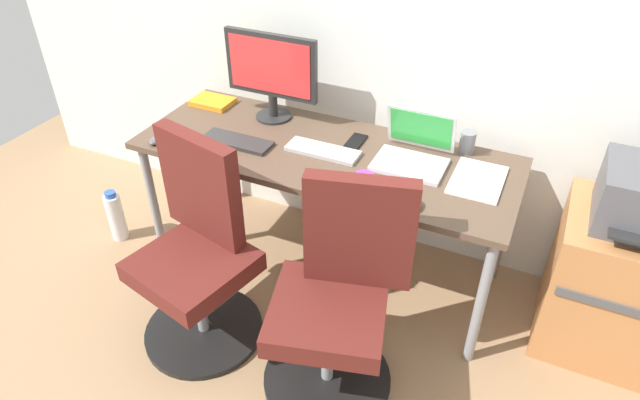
{
  "coord_description": "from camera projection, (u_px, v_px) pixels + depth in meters",
  "views": [
    {
      "loc": [
        0.9,
        -1.99,
        2.0
      ],
      "look_at": [
        0.0,
        -0.05,
        0.46
      ],
      "focal_mm": 30.94,
      "sensor_mm": 36.0,
      "label": 1
    }
  ],
  "objects": [
    {
      "name": "ground_plane",
      "position": [
        324.0,
        265.0,
        2.95
      ],
      "size": [
        5.28,
        5.28,
        0.0
      ],
      "primitive_type": "plane",
      "color": "#9E7A56"
    },
    {
      "name": "desk",
      "position": [
        325.0,
        162.0,
        2.57
      ],
      "size": [
        1.76,
        0.67,
        0.71
      ],
      "color": "brown",
      "rests_on": "ground"
    },
    {
      "name": "office_chair_left",
      "position": [
        198.0,
        255.0,
        2.37
      ],
      "size": [
        0.54,
        0.54,
        0.94
      ],
      "color": "black",
      "rests_on": "ground"
    },
    {
      "name": "office_chair_right",
      "position": [
        338.0,
        302.0,
        2.15
      ],
      "size": [
        0.54,
        0.54,
        0.94
      ],
      "color": "black",
      "rests_on": "ground"
    },
    {
      "name": "side_cabinet",
      "position": [
        616.0,
        285.0,
        2.36
      ],
      "size": [
        0.54,
        0.51,
        0.66
      ],
      "color": "#B77542",
      "rests_on": "ground"
    },
    {
      "name": "water_bottle_on_floor",
      "position": [
        116.0,
        216.0,
        3.05
      ],
      "size": [
        0.09,
        0.09,
        0.31
      ],
      "color": "white",
      "rests_on": "ground"
    },
    {
      "name": "desktop_monitor",
      "position": [
        271.0,
        71.0,
        2.65
      ],
      "size": [
        0.48,
        0.18,
        0.43
      ],
      "color": "#262626",
      "rests_on": "desk"
    },
    {
      "name": "open_laptop",
      "position": [
        414.0,
        150.0,
        2.43
      ],
      "size": [
        0.31,
        0.28,
        0.22
      ],
      "color": "silver",
      "rests_on": "desk"
    },
    {
      "name": "keyboard_by_monitor",
      "position": [
        237.0,
        141.0,
        2.58
      ],
      "size": [
        0.34,
        0.12,
        0.02
      ],
      "primitive_type": "cube",
      "color": "#2D2D2D",
      "rests_on": "desk"
    },
    {
      "name": "keyboard_by_laptop",
      "position": [
        322.0,
        151.0,
        2.51
      ],
      "size": [
        0.34,
        0.12,
        0.02
      ],
      "primitive_type": "cube",
      "color": "#B7B7B7",
      "rests_on": "desk"
    },
    {
      "name": "mouse_by_monitor",
      "position": [
        157.0,
        140.0,
        2.58
      ],
      "size": [
        0.06,
        0.1,
        0.03
      ],
      "primitive_type": "ellipsoid",
      "color": "#515156",
      "rests_on": "desk"
    },
    {
      "name": "mouse_by_laptop",
      "position": [
        414.0,
        205.0,
        2.16
      ],
      "size": [
        0.06,
        0.1,
        0.03
      ],
      "primitive_type": "ellipsoid",
      "color": "#515156",
      "rests_on": "desk"
    },
    {
      "name": "coffee_mug",
      "position": [
        364.0,
        184.0,
        2.22
      ],
      "size": [
        0.08,
        0.08,
        0.09
      ],
      "primitive_type": "cylinder",
      "color": "purple",
      "rests_on": "desk"
    },
    {
      "name": "pen_cup",
      "position": [
        467.0,
        142.0,
        2.49
      ],
      "size": [
        0.07,
        0.07,
        0.1
      ],
      "primitive_type": "cylinder",
      "color": "slate",
      "rests_on": "desk"
    },
    {
      "name": "phone_near_monitor",
      "position": [
        356.0,
        141.0,
        2.59
      ],
      "size": [
        0.07,
        0.14,
        0.01
      ],
      "primitive_type": "cube",
      "color": "black",
      "rests_on": "desk"
    },
    {
      "name": "notebook",
      "position": [
        213.0,
        102.0,
        2.92
      ],
      "size": [
        0.21,
        0.15,
        0.03
      ],
      "primitive_type": "cube",
      "color": "orange",
      "rests_on": "desk"
    },
    {
      "name": "paper_pile",
      "position": [
        478.0,
        180.0,
        2.32
      ],
      "size": [
        0.21,
        0.3,
        0.01
      ],
      "primitive_type": "cube",
      "color": "white",
      "rests_on": "desk"
    }
  ]
}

